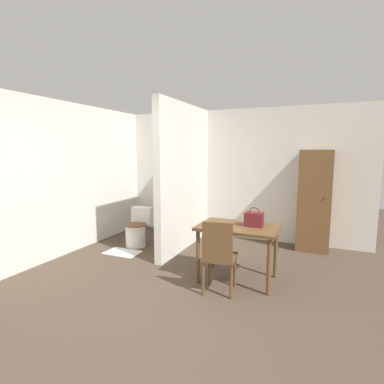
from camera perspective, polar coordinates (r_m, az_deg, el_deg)
ground_plane at (r=3.31m, az=-12.76°, el=-23.32°), size 16.00×16.00×0.00m
wall_back at (r=6.01m, az=6.86°, el=3.41°), size 5.24×0.12×2.50m
wall_left at (r=5.58m, az=-20.88°, el=2.63°), size 0.12×4.42×2.50m
partition_wall at (r=5.23m, az=-1.43°, el=2.82°), size 0.12×1.93×2.50m
dining_table at (r=3.99m, az=8.75°, el=-7.69°), size 1.02×0.68×0.74m
wooden_chair at (r=3.64m, az=5.12°, el=-11.75°), size 0.44×0.44×0.90m
toilet at (r=5.56m, az=-10.30°, el=-6.99°), size 0.40×0.53×0.67m
handbag at (r=3.96m, az=11.74°, el=-5.09°), size 0.23×0.16×0.25m
wooden_cabinet at (r=5.51m, az=22.27°, el=-1.56°), size 0.53×0.45×1.72m
bath_mat at (r=5.28m, az=-13.08°, el=-11.15°), size 0.58×0.37×0.01m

